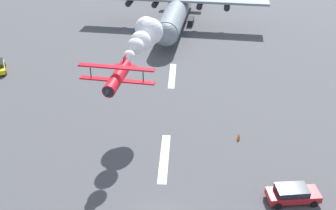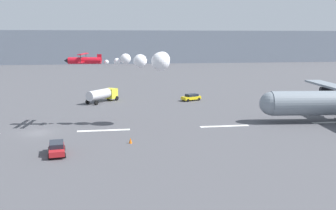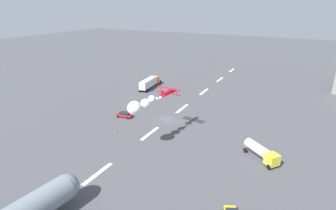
# 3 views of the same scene
# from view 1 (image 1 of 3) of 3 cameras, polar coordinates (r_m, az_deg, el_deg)

# --- Properties ---
(runway_stripe_4) EXTENTS (8.00, 0.90, 0.01)m
(runway_stripe_4) POSITION_cam_1_polar(r_m,az_deg,el_deg) (40.06, -0.55, -7.79)
(runway_stripe_4) COLOR white
(runway_stripe_4) RESTS_ON ground
(runway_stripe_5) EXTENTS (8.00, 0.90, 0.01)m
(runway_stripe_5) POSITION_cam_1_polar(r_m,az_deg,el_deg) (56.33, 0.64, 4.38)
(runway_stripe_5) COLOR white
(runway_stripe_5) RESTS_ON ground
(runway_stripe_6) EXTENTS (8.00, 0.90, 0.01)m
(runway_stripe_6) POSITION_cam_1_polar(r_m,az_deg,el_deg) (73.99, 1.29, 10.93)
(runway_stripe_6) COLOR white
(runway_stripe_6) RESTS_ON ground
(cargo_transport_plane) EXTENTS (29.97, 33.95, 11.28)m
(cargo_transport_plane) POSITION_cam_1_polar(r_m,az_deg,el_deg) (74.73, 1.30, 13.87)
(cargo_transport_plane) COLOR gray
(cargo_transport_plane) RESTS_ON ground
(stunt_biplane_red) EXTENTS (16.62, 6.45, 3.00)m
(stunt_biplane_red) POSITION_cam_1_polar(r_m,az_deg,el_deg) (41.03, -3.68, 9.89)
(stunt_biplane_red) COLOR red
(followme_car_yellow) EXTENTS (2.50, 4.77, 1.52)m
(followme_car_yellow) POSITION_cam_1_polar(r_m,az_deg,el_deg) (36.62, 17.92, -12.35)
(followme_car_yellow) COLOR #B21E23
(followme_car_yellow) RESTS_ON ground
(traffic_cone_far) EXTENTS (0.44, 0.44, 0.75)m
(traffic_cone_far) POSITION_cam_1_polar(r_m,az_deg,el_deg) (43.12, 10.40, -4.63)
(traffic_cone_far) COLOR orange
(traffic_cone_far) RESTS_ON ground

